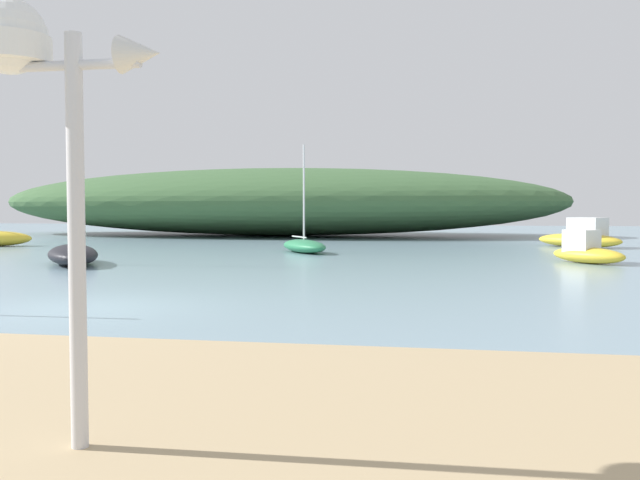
{
  "coord_description": "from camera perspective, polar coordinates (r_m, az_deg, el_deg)",
  "views": [
    {
      "loc": [
        6.56,
        -11.8,
        1.9
      ],
      "look_at": [
        3.44,
        6.11,
        1.02
      ],
      "focal_mm": 38.6,
      "sensor_mm": 36.0,
      "label": 1
    }
  ],
  "objects": [
    {
      "name": "motorboat_outer_mooring",
      "position": [
        34.33,
        20.86,
        0.25
      ],
      "size": [
        4.15,
        3.85,
        1.4
      ],
      "color": "gold",
      "rests_on": "ground"
    },
    {
      "name": "distant_hill",
      "position": [
        46.32,
        -3.77,
        3.17
      ],
      "size": [
        38.36,
        14.38,
        4.46
      ],
      "primitive_type": "ellipsoid",
      "color": "#3D6038",
      "rests_on": "ground"
    },
    {
      "name": "mast_structure",
      "position": [
        5.34,
        -22.96,
        12.71
      ],
      "size": [
        1.41,
        0.58,
        3.16
      ],
      "color": "silver",
      "rests_on": "beach_sand"
    },
    {
      "name": "ground_plane",
      "position": [
        13.63,
        -19.09,
        -5.4
      ],
      "size": [
        120.0,
        120.0,
        0.0
      ],
      "primitive_type": "plane",
      "color": "#7A99A8"
    },
    {
      "name": "sailboat_by_sandbar",
      "position": [
        24.04,
        -19.81,
        -1.09
      ],
      "size": [
        3.65,
        4.53,
        5.51
      ],
      "color": "black",
      "rests_on": "ground"
    },
    {
      "name": "motorboat_near_shore",
      "position": [
        24.8,
        21.2,
        -0.88
      ],
      "size": [
        2.57,
        2.76,
        1.12
      ],
      "color": "gold",
      "rests_on": "ground"
    },
    {
      "name": "sailboat_west_reach",
      "position": [
        28.48,
        -1.34,
        -0.46
      ],
      "size": [
        2.99,
        3.74,
        4.46
      ],
      "color": "#287A4C",
      "rests_on": "ground"
    }
  ]
}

